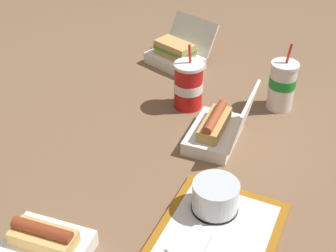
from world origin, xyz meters
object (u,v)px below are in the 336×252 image
at_px(food_tray, 213,243).
at_px(clamshell_sandwich_left, 177,54).
at_px(plastic_fork, 185,237).
at_px(clamshell_hotdog_back, 41,247).
at_px(soda_cup_corner, 187,85).
at_px(soda_cup_left, 282,85).
at_px(cake_container, 215,197).
at_px(clamshell_hotdog_center, 218,129).

bearing_deg(food_tray, clamshell_sandwich_left, 19.44).
bearing_deg(plastic_fork, clamshell_hotdog_back, 143.75).
xyz_separation_m(soda_cup_corner, soda_cup_left, (0.07, -0.28, 0.01)).
height_order(cake_container, soda_cup_corner, soda_cup_corner).
relative_size(clamshell_hotdog_back, soda_cup_left, 1.01).
height_order(food_tray, cake_container, cake_container).
xyz_separation_m(cake_container, soda_cup_left, (0.51, -0.11, 0.03)).
distance_m(food_tray, soda_cup_left, 0.62).
distance_m(cake_container, clamshell_sandwich_left, 0.75).
bearing_deg(soda_cup_corner, clamshell_hotdog_back, 167.09).
relative_size(food_tray, clamshell_hotdog_back, 1.89).
height_order(plastic_fork, clamshell_hotdog_back, clamshell_hotdog_back).
bearing_deg(cake_container, soda_cup_corner, 21.08).
relative_size(food_tray, clamshell_hotdog_center, 1.87).
bearing_deg(cake_container, food_tray, -171.66).
relative_size(clamshell_sandwich_left, clamshell_hotdog_center, 1.21).
bearing_deg(soda_cup_left, cake_container, 167.29).
bearing_deg(soda_cup_corner, clamshell_hotdog_center, -141.80).
distance_m(plastic_fork, clamshell_sandwich_left, 0.83).
relative_size(food_tray, plastic_fork, 3.71).
height_order(clamshell_hotdog_back, clamshell_hotdog_center, clamshell_hotdog_center).
xyz_separation_m(cake_container, clamshell_hotdog_back, (-0.23, 0.32, -0.01)).
height_order(clamshell_hotdog_center, soda_cup_left, soda_cup_left).
height_order(clamshell_sandwich_left, soda_cup_corner, soda_cup_corner).
bearing_deg(clamshell_hotdog_back, plastic_fork, -65.35).
bearing_deg(clamshell_hotdog_back, food_tray, -68.64).
xyz_separation_m(plastic_fork, soda_cup_left, (0.61, -0.16, 0.06)).
distance_m(clamshell_hotdog_back, clamshell_hotdog_center, 0.58).
height_order(plastic_fork, clamshell_hotdog_center, clamshell_hotdog_center).
distance_m(clamshell_hotdog_back, soda_cup_left, 0.86).
relative_size(clamshell_hotdog_center, soda_cup_corner, 1.04).
relative_size(soda_cup_corner, soda_cup_left, 0.98).
xyz_separation_m(plastic_fork, clamshell_hotdog_center, (0.38, -0.00, 0.03)).
bearing_deg(clamshell_hotdog_center, plastic_fork, 179.37).
xyz_separation_m(food_tray, soda_cup_left, (0.60, -0.10, 0.07)).
relative_size(clamshell_hotdog_back, soda_cup_corner, 1.03).
distance_m(cake_container, clamshell_hotdog_center, 0.28).
distance_m(clamshell_sandwich_left, soda_cup_corner, 0.28).
xyz_separation_m(cake_container, soda_cup_corner, (0.44, 0.17, 0.03)).
bearing_deg(clamshell_sandwich_left, clamshell_hotdog_center, -151.97).
bearing_deg(food_tray, soda_cup_left, -9.34).
relative_size(food_tray, cake_container, 3.68).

